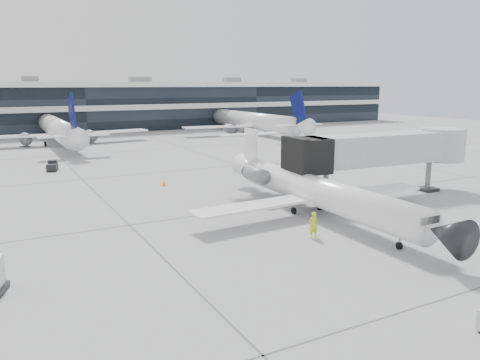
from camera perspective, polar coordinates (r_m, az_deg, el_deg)
ground at (r=40.65m, az=0.42°, el=-3.57°), size 220.00×220.00×0.00m
terminal at (r=118.09m, az=-19.18°, el=8.24°), size 170.00×22.00×10.00m
bg_jet_center at (r=90.73m, az=-21.19°, el=4.09°), size 32.00×40.00×9.60m
bg_jet_right at (r=103.41m, az=1.42°, el=5.70°), size 32.00×40.00×9.60m
regional_jet at (r=38.85m, az=9.11°, el=-1.20°), size 21.69×26.96×6.24m
jet_bridge at (r=46.86m, az=17.68°, el=3.61°), size 19.53×5.00×6.27m
ramp_worker at (r=33.38m, az=8.91°, el=-5.43°), size 0.73×0.51×1.89m
traffic_cone at (r=50.44m, az=-9.26°, el=-0.38°), size 0.44×0.44×0.63m
far_tug at (r=63.10m, az=-21.91°, el=1.58°), size 1.66×2.24×1.28m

